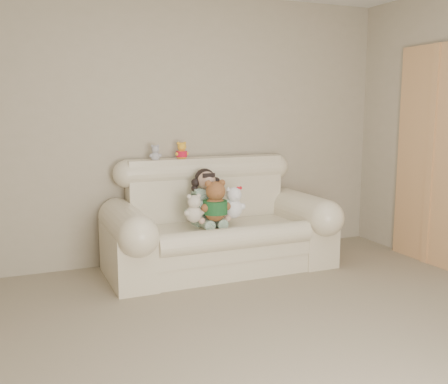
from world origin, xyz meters
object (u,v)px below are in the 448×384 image
brown_teddy (215,197)px  cream_teddy (194,206)px  white_cat (233,199)px  seated_child (206,196)px  sofa (220,215)px

brown_teddy → cream_teddy: (-0.19, 0.02, -0.07)m
white_cat → cream_teddy: bearing=175.5°
brown_teddy → cream_teddy: bearing=163.2°
seated_child → white_cat: 0.27m
seated_child → white_cat: seated_child is taller
brown_teddy → cream_teddy: size_ratio=1.47×
seated_child → sofa: bearing=-42.0°
white_cat → brown_teddy: bearing=-173.9°
white_cat → sofa: bearing=128.6°
cream_teddy → sofa: bearing=27.8°
brown_teddy → white_cat: brown_teddy is taller
seated_child → white_cat: (0.20, -0.17, -0.01)m
sofa → cream_teddy: sofa is taller
sofa → seated_child: sofa is taller
cream_teddy → brown_teddy: bearing=-1.2°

